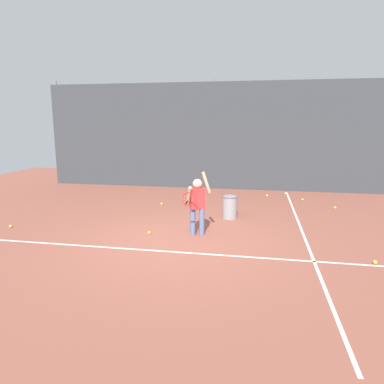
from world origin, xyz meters
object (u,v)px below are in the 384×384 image
tennis_player (197,202)px  tennis_ball_1 (335,208)px  ball_hopper (230,207)px  tennis_ball_4 (149,233)px  tennis_ball_8 (10,226)px  tennis_ball_0 (375,262)px  tennis_ball_2 (162,204)px  tennis_ball_7 (267,196)px  tennis_ball_5 (302,200)px  tennis_ball_3 (285,193)px

tennis_player → tennis_ball_1: tennis_player is taller
ball_hopper → tennis_ball_4: size_ratio=8.52×
ball_hopper → tennis_ball_8: ball_hopper is taller
ball_hopper → tennis_ball_0: ball_hopper is taller
ball_hopper → tennis_ball_2: ball_hopper is taller
tennis_ball_4 → tennis_ball_7: size_ratio=1.00×
tennis_ball_7 → tennis_ball_8: (-5.82, -4.54, 0.00)m
tennis_ball_2 → tennis_ball_5: 4.30m
tennis_ball_4 → tennis_ball_5: bearing=47.7°
tennis_ball_4 → tennis_player: bearing=6.9°
tennis_ball_0 → tennis_ball_5: (-0.62, 4.85, 0.00)m
tennis_ball_5 → tennis_ball_8: 8.02m
tennis_ball_8 → tennis_ball_3: bearing=38.0°
ball_hopper → tennis_ball_3: (1.60, 3.28, -0.26)m
ball_hopper → tennis_ball_1: bearing=27.9°
tennis_ball_2 → tennis_ball_0: bearing=-36.8°
tennis_ball_2 → tennis_ball_4: same height
tennis_player → tennis_ball_4: (-1.02, -0.12, -0.69)m
tennis_ball_3 → tennis_ball_4: (-3.19, -4.89, 0.00)m
tennis_ball_0 → tennis_ball_7: bearing=107.6°
tennis_ball_2 → tennis_ball_1: bearing=5.1°
tennis_player → ball_hopper: size_ratio=2.40×
tennis_ball_7 → tennis_ball_1: bearing=-35.9°
tennis_ball_5 → ball_hopper: bearing=-130.5°
ball_hopper → tennis_ball_1: ball_hopper is taller
tennis_ball_1 → tennis_ball_4: bearing=-144.9°
ball_hopper → tennis_ball_3: 3.66m
tennis_ball_5 → tennis_ball_8: size_ratio=1.00×
tennis_ball_0 → tennis_ball_8: same height
tennis_ball_1 → tennis_ball_5: same height
tennis_ball_2 → tennis_ball_8: same height
tennis_ball_7 → tennis_ball_8: size_ratio=1.00×
tennis_player → tennis_ball_4: 1.24m
tennis_ball_4 → tennis_ball_7: 5.11m
ball_hopper → tennis_ball_8: (-4.84, -1.74, -0.26)m
tennis_ball_4 → tennis_ball_5: same height
tennis_ball_1 → tennis_ball_2: same height
tennis_ball_7 → tennis_ball_8: bearing=-142.1°
tennis_ball_4 → tennis_ball_5: size_ratio=1.00×
tennis_ball_1 → tennis_ball_5: (-0.77, 0.90, 0.00)m
ball_hopper → tennis_ball_5: bearing=49.5°
tennis_ball_3 → tennis_ball_4: 5.84m
tennis_ball_1 → tennis_ball_4: 5.38m
tennis_ball_1 → tennis_player: bearing=-138.7°
ball_hopper → tennis_ball_2: (-2.05, 1.06, -0.26)m
tennis_ball_0 → tennis_ball_8: size_ratio=1.00×
tennis_ball_5 → tennis_ball_1: bearing=-49.7°
ball_hopper → tennis_ball_0: (2.66, -2.46, -0.26)m
tennis_ball_0 → tennis_ball_2: 5.88m
tennis_ball_3 → tennis_ball_8: (-6.44, -5.02, 0.00)m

